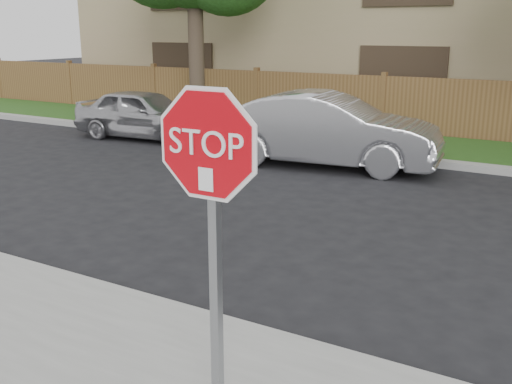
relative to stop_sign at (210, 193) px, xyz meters
The scene contains 4 objects.
ground 2.50m from the stop_sign, 60.67° to the left, with size 90.00×90.00×0.00m, color black.
stop_sign is the anchor object (origin of this frame).
sedan_far_left 12.41m from the stop_sign, 132.67° to the left, with size 1.56×3.87×1.32m, color #AFAEB3.
sedan_left 9.05m from the stop_sign, 108.87° to the left, with size 1.64×4.70×1.55m, color #B4B4B9.
Camera 1 is at (1.28, -4.51, 2.85)m, focal length 42.00 mm.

